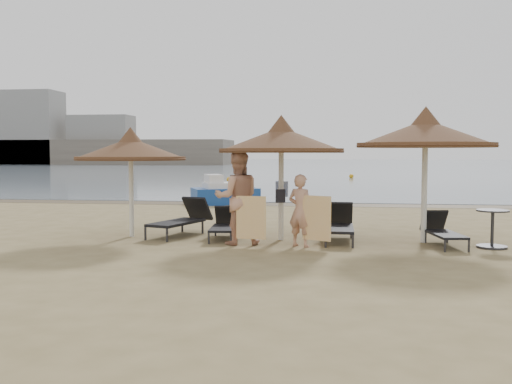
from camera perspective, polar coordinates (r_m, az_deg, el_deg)
ground at (r=12.72m, az=0.07°, el=-5.08°), size 160.00×160.00×0.00m
sea at (r=92.49m, az=6.70°, el=2.74°), size 200.00×140.00×0.03m
wet_sand_strip at (r=22.00m, az=3.33°, el=-1.23°), size 200.00×1.60×0.01m
far_shore at (r=94.16m, az=-8.82°, el=4.50°), size 150.00×54.80×12.00m
palapa_left at (r=13.79m, az=-12.43°, el=4.17°), size 2.62×2.62×2.60m
palapa_center at (r=12.98m, az=2.54°, el=5.16°), size 2.88×2.88×2.85m
palapa_right at (r=13.14m, az=16.58°, el=5.56°), size 3.04×3.04×3.02m
lounger_far_left at (r=13.95m, az=-7.34°, el=-2.65°), size 1.27×2.10×0.89m
lounger_near_left at (r=13.34m, az=-3.21°, el=-3.25°), size 0.67×1.66×0.72m
lounger_near_right at (r=13.11m, az=8.32°, el=-3.19°), size 0.64×1.89×0.84m
lounger_far_right at (r=12.97m, az=18.11°, el=-3.66°), size 0.78×1.68×0.72m
side_table at (r=12.97m, az=22.55°, el=-3.52°), size 0.66×0.66×0.80m
person_left at (r=12.37m, az=-1.88°, el=0.17°), size 1.23×0.96×2.36m
person_right at (r=12.11m, az=4.47°, el=-1.28°), size 0.98×0.84×1.79m
towel_left at (r=12.02m, az=-0.50°, el=-2.58°), size 0.65×0.10×0.91m
towel_right at (r=11.87m, az=6.09°, el=-2.62°), size 0.60×0.32×0.93m
bag_patterned at (r=13.18m, az=2.60°, el=0.30°), size 0.29×0.14×0.35m
bag_dark at (r=12.85m, az=2.46°, el=-0.40°), size 0.22×0.14×0.30m
pedal_boat at (r=22.21m, az=-3.19°, el=-0.09°), size 2.85×2.35×1.15m
buoy_left at (r=38.75m, az=-2.73°, el=1.27°), size 0.33×0.33×0.33m
buoy_mid at (r=44.29m, az=9.51°, el=1.57°), size 0.35×0.35×0.35m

